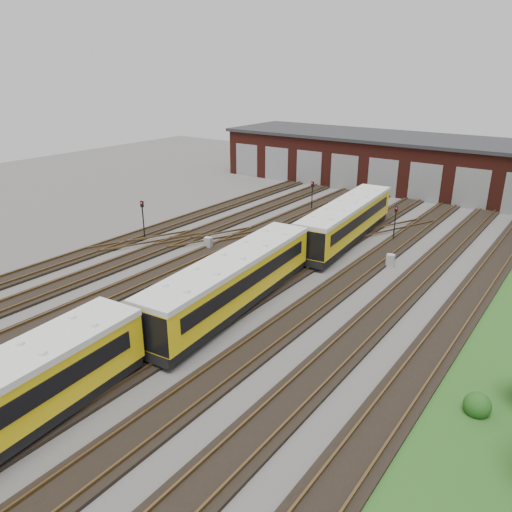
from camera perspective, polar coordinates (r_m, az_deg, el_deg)
The scene contains 14 objects.
ground at distance 33.11m, azimuth -5.56°, elevation -5.29°, with size 120.00×120.00×0.00m, color #464441.
track_network at distance 33.56m, azimuth -5.13°, elevation -4.70°, with size 30.40×70.00×0.33m.
maintenance_shed at distance 66.21m, azimuth 17.93°, elevation 10.04°, with size 51.00×12.50×6.35m.
metro_train at distance 31.26m, azimuth -2.63°, elevation -2.84°, with size 4.15×47.82×3.23m.
signal_mast_0 at distance 45.25m, azimuth -12.81°, elevation 4.58°, with size 0.31×0.29×3.51m.
signal_mast_1 at distance 40.26m, azimuth 6.86°, elevation 2.65°, with size 0.29×0.27×3.17m.
signal_mast_2 at distance 53.52m, azimuth 6.44°, elevation 7.27°, with size 0.29×0.27×3.18m.
signal_mast_3 at distance 45.40m, azimuth 15.63°, elevation 4.09°, with size 0.28×0.27×3.17m.
relay_cabinet_0 at distance 42.43m, azimuth -5.46°, elevation 1.48°, with size 0.62×0.51×1.03m, color #A3A5A8.
relay_cabinet_1 at distance 41.64m, azimuth 1.78°, elevation 1.20°, with size 0.63×0.53×1.05m, color #A3A5A8.
relay_cabinet_2 at distance 44.59m, azimuth 7.82°, elevation 2.39°, with size 0.66×0.55×1.10m, color #A3A5A8.
relay_cabinet_3 at distance 56.22m, azimuth 12.00°, elevation 5.92°, with size 0.55×0.46×0.91m, color #A3A5A8.
relay_cabinet_4 at distance 39.88m, azimuth 15.10°, elevation -0.50°, with size 0.59×0.50×0.99m, color #A3A5A8.
bush_0 at distance 25.07m, azimuth 24.03°, elevation -15.01°, with size 1.21×1.21×1.21m, color #174714.
Camera 1 is at (19.81, -22.17, 14.57)m, focal length 35.00 mm.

